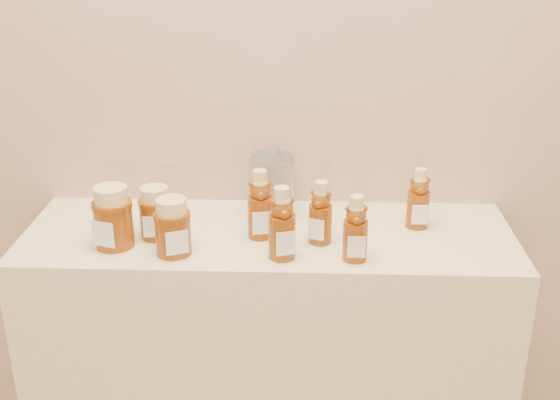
# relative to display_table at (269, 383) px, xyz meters

# --- Properties ---
(wall_back) EXTENTS (3.50, 0.02, 2.70)m
(wall_back) POSITION_rel_display_table_xyz_m (0.00, 0.20, 0.90)
(wall_back) COLOR tan
(wall_back) RESTS_ON ground
(display_table) EXTENTS (1.20, 0.40, 0.90)m
(display_table) POSITION_rel_display_table_xyz_m (0.00, 0.00, 0.00)
(display_table) COLOR beige
(display_table) RESTS_ON ground
(bear_bottle_back_left) EXTENTS (0.07, 0.07, 0.19)m
(bear_bottle_back_left) POSITION_rel_display_table_xyz_m (-0.02, -0.02, 0.55)
(bear_bottle_back_left) COLOR #672B08
(bear_bottle_back_left) RESTS_ON display_table
(bear_bottle_back_mid) EXTENTS (0.08, 0.08, 0.17)m
(bear_bottle_back_mid) POSITION_rel_display_table_xyz_m (0.13, -0.04, 0.54)
(bear_bottle_back_mid) COLOR #672B08
(bear_bottle_back_mid) RESTS_ON display_table
(bear_bottle_back_right) EXTENTS (0.06, 0.06, 0.17)m
(bear_bottle_back_right) POSITION_rel_display_table_xyz_m (0.37, 0.05, 0.54)
(bear_bottle_back_right) COLOR #672B08
(bear_bottle_back_right) RESTS_ON display_table
(bear_bottle_front_left) EXTENTS (0.08, 0.08, 0.19)m
(bear_bottle_front_left) POSITION_rel_display_table_xyz_m (0.04, -0.13, 0.55)
(bear_bottle_front_left) COLOR #672B08
(bear_bottle_front_left) RESTS_ON display_table
(bear_bottle_front_right) EXTENTS (0.06, 0.06, 0.17)m
(bear_bottle_front_right) POSITION_rel_display_table_xyz_m (0.20, -0.13, 0.54)
(bear_bottle_front_right) COLOR #672B08
(bear_bottle_front_right) RESTS_ON display_table
(honey_jar_left) EXTENTS (0.12, 0.12, 0.15)m
(honey_jar_left) POSITION_rel_display_table_xyz_m (-0.36, -0.08, 0.52)
(honey_jar_left) COLOR #672B08
(honey_jar_left) RESTS_ON display_table
(honey_jar_back) EXTENTS (0.08, 0.08, 0.13)m
(honey_jar_back) POSITION_rel_display_table_xyz_m (-0.27, -0.03, 0.51)
(honey_jar_back) COLOR #672B08
(honey_jar_back) RESTS_ON display_table
(honey_jar_front) EXTENTS (0.11, 0.11, 0.13)m
(honey_jar_front) POSITION_rel_display_table_xyz_m (-0.21, -0.12, 0.52)
(honey_jar_front) COLOR #672B08
(honey_jar_front) RESTS_ON display_table
(glass_canister) EXTENTS (0.15, 0.15, 0.18)m
(glass_canister) POSITION_rel_display_table_xyz_m (0.00, 0.10, 0.54)
(glass_canister) COLOR white
(glass_canister) RESTS_ON display_table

